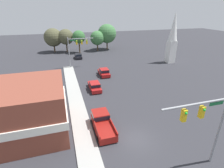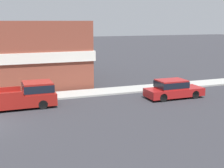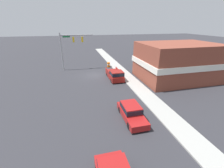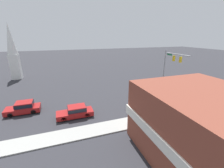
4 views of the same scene
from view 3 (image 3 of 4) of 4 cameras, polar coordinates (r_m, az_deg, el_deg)
The scene contains 7 objects.
ground_plane at distance 28.62m, azimuth -6.73°, elevation 3.30°, with size 200.00×200.00×0.00m, color #2D2D33.
sidewalk_curb at distance 29.79m, azimuth 4.22°, elevation 4.30°, with size 2.40×60.00×0.14m.
near_signal_assembly at distance 32.09m, azimuth -15.49°, elevation 14.61°, with size 6.49×0.49×7.51m.
car_lead at distance 15.76m, azimuth 7.38°, elevation -10.36°, with size 1.82×4.72×1.51m.
pickup_truck_parked at distance 26.01m, azimuth 1.24°, elevation 3.57°, with size 2.11×5.37×1.80m.
construction_barrel at distance 33.84m, azimuth -1.33°, elevation 7.39°, with size 0.65×0.65×1.06m.
corner_brick_building at distance 28.24m, azimuth 23.54°, elevation 7.83°, with size 12.86×9.37×6.14m.
Camera 3 is at (3.26, 26.89, 9.24)m, focal length 24.00 mm.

